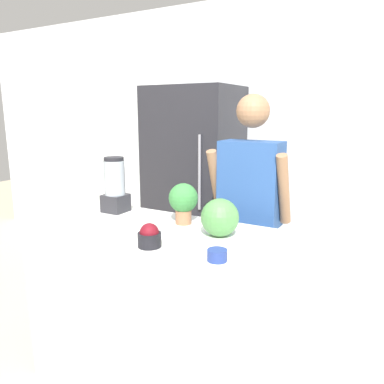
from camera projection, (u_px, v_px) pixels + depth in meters
wall_back at (283, 143)px, 3.43m from camera, size 8.00×0.06×2.60m
counter_island at (189, 313)px, 2.14m from camera, size 1.71×0.81×0.91m
refrigerator at (194, 184)px, 3.55m from camera, size 0.80×0.67×1.80m
person at (249, 216)px, 2.59m from camera, size 0.55×0.27×1.70m
cutting_board at (217, 237)px, 2.03m from camera, size 0.39×0.30×0.01m
watermelon at (220, 218)px, 2.01m from camera, size 0.21×0.21×0.21m
bowl_cherries at (149, 236)px, 1.90m from camera, size 0.12×0.12×0.12m
bowl_cream at (181, 249)px, 1.78m from camera, size 0.13×0.13×0.09m
bowl_small_blue at (217, 255)px, 1.73m from camera, size 0.09×0.09×0.05m
blender at (115, 186)px, 2.54m from camera, size 0.15×0.15×0.38m
potted_plant at (183, 200)px, 2.27m from camera, size 0.18×0.18×0.25m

